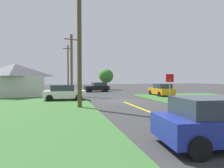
{
  "coord_description": "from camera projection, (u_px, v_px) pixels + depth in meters",
  "views": [
    {
      "loc": [
        -5.54,
        -17.62,
        2.23
      ],
      "look_at": [
        0.02,
        3.74,
        1.62
      ],
      "focal_mm": 29.27,
      "sensor_mm": 36.0,
      "label": 1
    }
  ],
  "objects": [
    {
      "name": "lane_stripe_center",
      "position": [
        162.0,
        117.0,
        10.76
      ],
      "size": [
        0.2,
        14.0,
        0.01
      ],
      "primitive_type": "cube",
      "color": "yellow",
      "rests_on": "ground"
    },
    {
      "name": "stop_sign",
      "position": [
        170.0,
        82.0,
        18.66
      ],
      "size": [
        0.81,
        0.17,
        2.73
      ],
      "rotation": [
        0.0,
        0.0,
        2.98
      ],
      "color": "#9EA0A8",
      "rests_on": "ground"
    },
    {
      "name": "car_approaching_junction",
      "position": [
        97.0,
        87.0,
        31.87
      ],
      "size": [
        4.32,
        2.49,
        1.62
      ],
      "rotation": [
        0.0,
        0.0,
        3.25
      ],
      "color": "black",
      "rests_on": "ground"
    },
    {
      "name": "utility_pole_far",
      "position": [
        68.0,
        67.0,
        33.71
      ],
      "size": [
        1.8,
        0.32,
        8.49
      ],
      "color": "brown",
      "rests_on": "ground"
    },
    {
      "name": "utility_pole_mid",
      "position": [
        72.0,
        64.0,
        23.76
      ],
      "size": [
        1.77,
        0.58,
        8.01
      ],
      "color": "brown",
      "rests_on": "ground"
    },
    {
      "name": "utility_pole_near",
      "position": [
        79.0,
        46.0,
        13.77
      ],
      "size": [
        1.8,
        0.33,
        9.2
      ],
      "color": "brown",
      "rests_on": "ground"
    },
    {
      "name": "grass_verge_left",
      "position": [
        7.0,
        111.0,
        12.28
      ],
      "size": [
        12.0,
        20.0,
        0.08
      ],
      "primitive_type": "cube",
      "color": "#3A6C32",
      "rests_on": "ground"
    },
    {
      "name": "oak_tree_left",
      "position": [
        106.0,
        76.0,
        38.12
      ],
      "size": [
        2.96,
        2.96,
        4.36
      ],
      "color": "brown",
      "rests_on": "ground"
    },
    {
      "name": "car_on_crossroad",
      "position": [
        161.0,
        90.0,
        23.82
      ],
      "size": [
        2.26,
        4.33,
        1.62
      ],
      "rotation": [
        0.0,
        0.0,
        1.5
      ],
      "color": "orange",
      "rests_on": "ground"
    },
    {
      "name": "parked_car_near_building",
      "position": [
        64.0,
        93.0,
        18.86
      ],
      "size": [
        4.24,
        2.3,
        1.62
      ],
      "rotation": [
        0.0,
        0.0,
        -0.06
      ],
      "color": "white",
      "rests_on": "ground"
    },
    {
      "name": "barn",
      "position": [
        15.0,
        80.0,
        23.65
      ],
      "size": [
        7.53,
        7.14,
        4.2
      ],
      "color": "beige",
      "rests_on": "ground"
    },
    {
      "name": "ground_plane",
      "position": [
        121.0,
        101.0,
        18.5
      ],
      "size": [
        120.0,
        120.0,
        0.0
      ],
      "primitive_type": "plane",
      "color": "#363636"
    },
    {
      "name": "car_behind_on_main_road",
      "position": [
        217.0,
        122.0,
        6.08
      ],
      "size": [
        4.22,
        2.39,
        1.62
      ],
      "rotation": [
        0.0,
        0.0,
        -0.09
      ],
      "color": "navy",
      "rests_on": "ground"
    }
  ]
}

